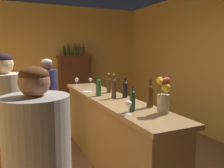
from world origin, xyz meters
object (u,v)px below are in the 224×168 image
object	(u,v)px
wine_bottle_riesling	(109,84)
display_bottle_right	(83,50)
patron_in_navy	(6,132)
flower_arrangement	(163,96)
wine_bottle_syrah	(114,87)
display_bottle_midright	(79,50)
display_bottle_center	(75,50)
patron_by_cabinet	(48,103)
wine_bottle_malbec	(125,89)
display_bottle_left	(64,50)
wine_bottle_merlot	(132,100)
cheese_plate	(88,92)
bar_counter	(110,132)
wine_glass_mid	(128,104)
wine_bottle_chardonnay	(98,86)
wine_glass_rear	(90,80)
wine_bottle_pinot	(150,95)
wine_glass_front	(77,80)
display_bottle_midleft	(69,50)
display_cabinet	(75,83)

from	to	relation	value
wine_bottle_riesling	display_bottle_right	world-z (taller)	display_bottle_right
patron_in_navy	flower_arrangement	bearing A→B (deg)	-31.81
wine_bottle_syrah	display_bottle_midright	xyz separation A→B (m)	(0.44, 3.17, 0.52)
display_bottle_center	patron_by_cabinet	size ratio (longest dim) A/B	0.20
wine_bottle_malbec	display_bottle_left	size ratio (longest dim) A/B	1.00
wine_bottle_merlot	cheese_plate	xyz separation A→B (m)	(-0.08, 1.31, -0.12)
flower_arrangement	patron_by_cabinet	xyz separation A→B (m)	(-0.91, 1.78, -0.36)
wine_bottle_merlot	wine_bottle_malbec	distance (m)	0.75
bar_counter	display_bottle_center	world-z (taller)	display_bottle_center
patron_in_navy	patron_by_cabinet	world-z (taller)	patron_in_navy
wine_bottle_merlot	cheese_plate	world-z (taller)	wine_bottle_merlot
wine_bottle_malbec	wine_glass_mid	size ratio (longest dim) A/B	1.95
wine_bottle_riesling	patron_in_navy	distance (m)	1.77
wine_bottle_chardonnay	display_bottle_left	size ratio (longest dim) A/B	1.10
wine_glass_rear	cheese_plate	bearing A→B (deg)	-112.63
wine_bottle_pinot	flower_arrangement	world-z (taller)	flower_arrangement
flower_arrangement	display_bottle_midright	size ratio (longest dim) A/B	1.19
wine_glass_front	display_bottle_center	distance (m)	2.12
wine_glass_rear	patron_in_navy	size ratio (longest dim) A/B	0.09
wine_bottle_malbec	cheese_plate	xyz separation A→B (m)	(-0.35, 0.61, -0.12)
wine_bottle_pinot	display_bottle_midleft	bearing A→B (deg)	90.15
cheese_plate	patron_in_navy	bearing A→B (deg)	-136.90
wine_bottle_chardonnay	display_bottle_midright	bearing A→B (deg)	78.81
wine_bottle_malbec	wine_glass_mid	distance (m)	0.88
wine_bottle_syrah	flower_arrangement	xyz separation A→B (m)	(0.14, -0.93, 0.04)
wine_bottle_merlot	patron_in_navy	bearing A→B (deg)	170.53
wine_bottle_pinot	display_bottle_right	bearing A→B (deg)	84.17
display_bottle_midright	wine_bottle_chardonnay	bearing A→B (deg)	-101.19
bar_counter	flower_arrangement	bearing A→B (deg)	-80.93
wine_glass_mid	display_bottle_midright	distance (m)	4.08
display_bottle_left	wine_bottle_syrah	bearing A→B (deg)	-90.76
wine_bottle_merlot	flower_arrangement	world-z (taller)	flower_arrangement
display_cabinet	wine_glass_rear	size ratio (longest dim) A/B	10.88
display_bottle_left	display_bottle_midleft	distance (m)	0.12
cheese_plate	wine_bottle_malbec	bearing A→B (deg)	-60.20
display_cabinet	wine_glass_front	world-z (taller)	display_cabinet
wine_bottle_malbec	display_bottle_midleft	bearing A→B (deg)	90.10
wine_glass_front	patron_in_navy	distance (m)	2.08
wine_bottle_riesling	wine_bottle_merlot	bearing A→B (deg)	-100.90
wine_bottle_pinot	patron_by_cabinet	xyz separation A→B (m)	(-0.94, 1.49, -0.31)
wine_bottle_chardonnay	wine_bottle_malbec	size ratio (longest dim) A/B	1.10
display_bottle_right	wine_glass_rear	bearing A→B (deg)	-103.65
flower_arrangement	display_bottle_midleft	xyz separation A→B (m)	(0.02, 4.11, 0.49)
bar_counter	display_cabinet	size ratio (longest dim) A/B	1.87
wine_bottle_riesling	bar_counter	bearing A→B (deg)	-110.65
bar_counter	patron_by_cabinet	xyz separation A→B (m)	(-0.75, 0.77, 0.35)
bar_counter	wine_glass_rear	xyz separation A→B (m)	(0.11, 1.19, 0.62)
wine_bottle_malbec	display_bottle_midright	distance (m)	3.25
wine_glass_rear	patron_in_navy	world-z (taller)	patron_in_navy
wine_glass_rear	display_bottle_right	xyz separation A→B (m)	(0.46, 1.91, 0.56)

